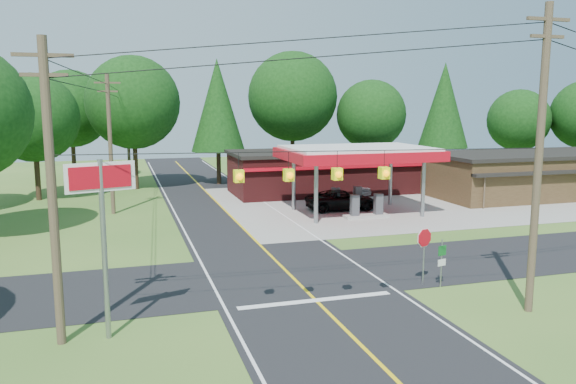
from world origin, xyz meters
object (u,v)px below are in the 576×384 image
object	(u,v)px
suv_car	(342,200)
sedan_car	(351,187)
gas_canopy	(357,155)
big_stop_sign	(102,209)
octagonal_stop_sign	(424,242)

from	to	relation	value
suv_car	sedan_car	bearing A→B (deg)	-26.35
gas_canopy	sedan_car	bearing A→B (deg)	69.44
suv_car	big_stop_sign	distance (m)	25.82
gas_canopy	suv_car	distance (m)	3.85
big_stop_sign	octagonal_stop_sign	bearing A→B (deg)	8.58
big_stop_sign	sedan_car	bearing A→B (deg)	52.44
sedan_car	octagonal_stop_sign	distance (m)	24.98
sedan_car	big_stop_sign	distance (m)	33.03
suv_car	octagonal_stop_sign	world-z (taller)	octagonal_stop_sign
octagonal_stop_sign	sedan_car	bearing A→B (deg)	74.24
gas_canopy	octagonal_stop_sign	bearing A→B (deg)	-103.28
sedan_car	big_stop_sign	bearing A→B (deg)	-141.56
gas_canopy	suv_car	bearing A→B (deg)	108.43
gas_canopy	sedan_car	size ratio (longest dim) A/B	2.55
gas_canopy	octagonal_stop_sign	size ratio (longest dim) A/B	4.10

